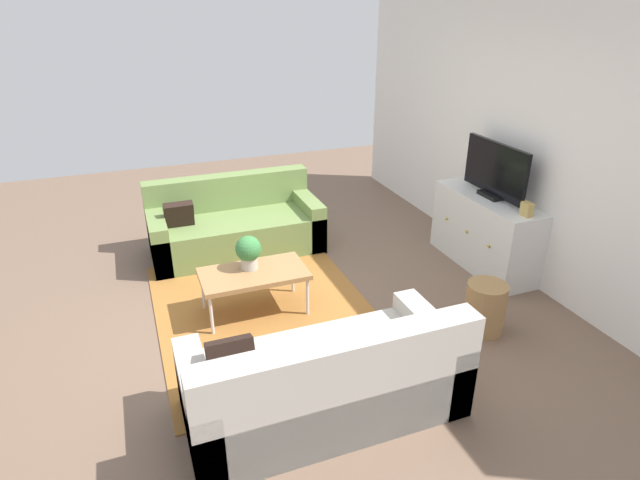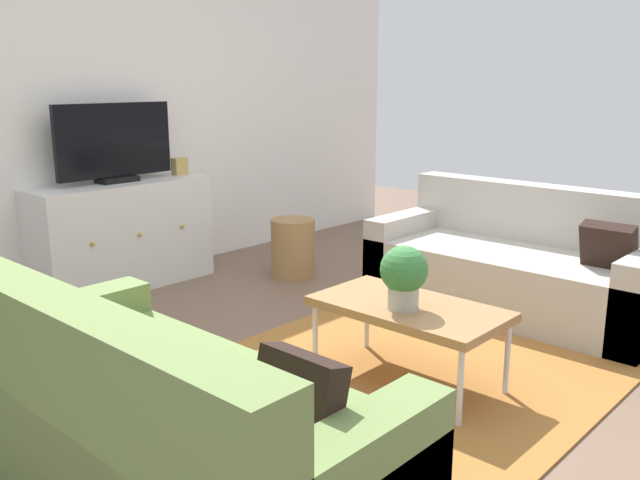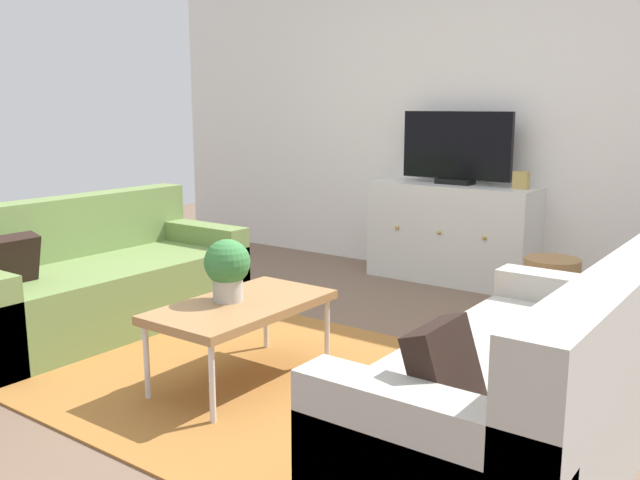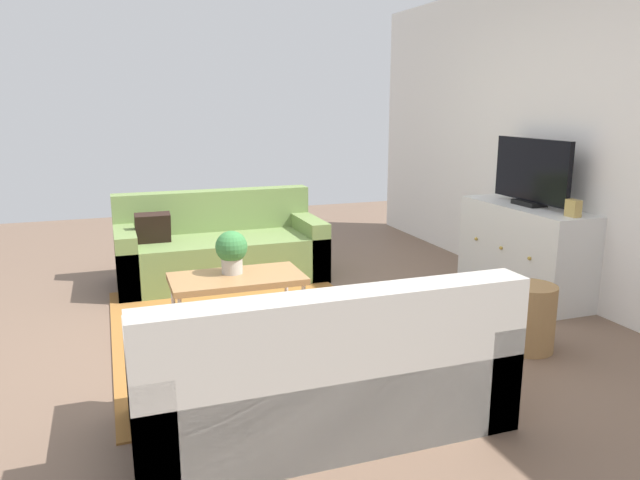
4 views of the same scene
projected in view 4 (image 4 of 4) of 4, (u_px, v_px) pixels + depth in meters
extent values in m
plane|color=brown|center=(270.00, 329.00, 4.42)|extent=(10.00, 10.00, 0.00)
cube|color=white|center=(567.00, 136.00, 4.95)|extent=(6.40, 0.12, 2.70)
cube|color=#9E662D|center=(250.00, 330.00, 4.37)|extent=(2.50, 1.90, 0.01)
cube|color=olive|center=(221.00, 259.00, 5.58)|extent=(0.86, 1.86, 0.41)
cube|color=olive|center=(214.00, 231.00, 5.84)|extent=(0.20, 1.86, 0.80)
cube|color=olive|center=(307.00, 244.00, 5.84)|extent=(0.86, 0.18, 0.55)
cube|color=olive|center=(126.00, 259.00, 5.29)|extent=(0.86, 0.18, 0.55)
cube|color=black|center=(153.00, 230.00, 5.26)|extent=(0.17, 0.30, 0.32)
cube|color=#B2ADA3|center=(318.00, 384.00, 3.10)|extent=(0.86, 1.86, 0.41)
cube|color=#B2ADA3|center=(341.00, 376.00, 2.75)|extent=(0.20, 1.86, 0.80)
cube|color=#B2ADA3|center=(459.00, 350.00, 3.36)|extent=(0.86, 0.18, 0.55)
cube|color=#B2ADA3|center=(149.00, 398.00, 2.81)|extent=(0.86, 0.18, 0.55)
cube|color=black|center=(196.00, 336.00, 2.88)|extent=(0.19, 0.30, 0.32)
cube|color=#A37547|center=(237.00, 279.00, 4.28)|extent=(0.51, 0.94, 0.04)
cylinder|color=silver|center=(174.00, 304.00, 4.39)|extent=(0.03, 0.03, 0.37)
cylinder|color=silver|center=(181.00, 324.00, 3.99)|extent=(0.03, 0.03, 0.37)
cylinder|color=silver|center=(286.00, 292.00, 4.67)|extent=(0.03, 0.03, 0.37)
cylinder|color=silver|center=(304.00, 309.00, 4.27)|extent=(0.03, 0.03, 0.37)
cylinder|color=#B7B2A8|center=(232.00, 266.00, 4.33)|extent=(0.15, 0.15, 0.11)
sphere|color=#387A3D|center=(231.00, 247.00, 4.30)|extent=(0.23, 0.23, 0.23)
cube|color=silver|center=(523.00, 250.00, 5.15)|extent=(1.30, 0.44, 0.77)
sphere|color=#B79338|center=(476.00, 239.00, 5.40)|extent=(0.03, 0.03, 0.03)
sphere|color=#B79338|center=(501.00, 248.00, 5.06)|extent=(0.03, 0.03, 0.03)
sphere|color=#B79338|center=(529.00, 258.00, 4.73)|extent=(0.03, 0.03, 0.03)
cube|color=black|center=(529.00, 203.00, 5.06)|extent=(0.28, 0.16, 0.04)
cube|color=black|center=(532.00, 170.00, 5.00)|extent=(0.89, 0.04, 0.52)
cube|color=tan|center=(573.00, 208.00, 4.56)|extent=(0.11, 0.07, 0.13)
cylinder|color=#9E7547|center=(529.00, 318.00, 4.00)|extent=(0.34, 0.34, 0.45)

